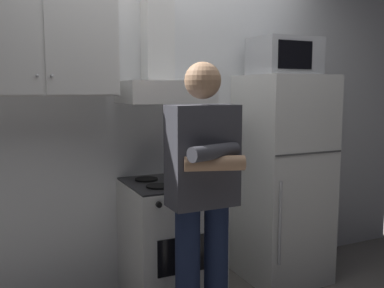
{
  "coord_description": "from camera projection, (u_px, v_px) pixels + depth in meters",
  "views": [
    {
      "loc": [
        -1.13,
        -2.43,
        1.49
      ],
      "look_at": [
        0.0,
        0.0,
        1.15
      ],
      "focal_mm": 39.99,
      "sensor_mm": 36.0,
      "label": 1
    }
  ],
  "objects": [
    {
      "name": "back_wall_tiled",
      "position": [
        158.0,
        109.0,
        3.21
      ],
      "size": [
        4.8,
        0.1,
        2.7
      ],
      "primitive_type": "cube",
      "color": "white",
      "rests_on": "ground_plane"
    },
    {
      "name": "upper_cabinet",
      "position": [
        40.0,
        47.0,
        2.6
      ],
      "size": [
        0.9,
        0.37,
        0.6
      ],
      "color": "silver"
    },
    {
      "name": "stove_oven",
      "position": [
        171.0,
        242.0,
        2.99
      ],
      "size": [
        0.6,
        0.62,
        0.87
      ],
      "color": "white",
      "rests_on": "ground_plane"
    },
    {
      "name": "range_hood",
      "position": [
        163.0,
        74.0,
        2.96
      ],
      "size": [
        0.6,
        0.44,
        0.75
      ],
      "color": "white"
    },
    {
      "name": "refrigerator",
      "position": [
        283.0,
        179.0,
        3.35
      ],
      "size": [
        0.6,
        0.62,
        1.6
      ],
      "color": "white",
      "rests_on": "ground_plane"
    },
    {
      "name": "microwave",
      "position": [
        284.0,
        57.0,
        3.24
      ],
      "size": [
        0.48,
        0.37,
        0.28
      ],
      "color": "#B7BABF",
      "rests_on": "refrigerator"
    },
    {
      "name": "person_standing",
      "position": [
        203.0,
        197.0,
        2.37
      ],
      "size": [
        0.38,
        0.33,
        1.64
      ],
      "color": "#192342",
      "rests_on": "ground_plane"
    },
    {
      "name": "cooking_pot",
      "position": [
        195.0,
        175.0,
        2.88
      ],
      "size": [
        0.31,
        0.21,
        0.09
      ],
      "color": "#B7BABF",
      "rests_on": "stove_oven"
    }
  ]
}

